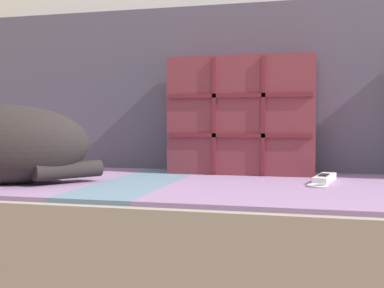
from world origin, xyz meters
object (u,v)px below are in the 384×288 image
at_px(couch, 248,254).
at_px(sleeping_cat, 1,147).
at_px(game_remote_far, 324,179).
at_px(throw_pillow_quilted, 242,116).

distance_m(couch, sleeping_cat, 0.69).
xyz_separation_m(sleeping_cat, game_remote_far, (0.79, 0.23, -0.08)).
relative_size(couch, sleeping_cat, 4.42).
xyz_separation_m(couch, sleeping_cat, (-0.59, -0.21, 0.29)).
bearing_deg(couch, sleeping_cat, -160.81).
bearing_deg(throw_pillow_quilted, game_remote_far, -34.85).
height_order(couch, game_remote_far, game_remote_far).
bearing_deg(throw_pillow_quilted, sleeping_cat, -143.85).
relative_size(couch, throw_pillow_quilted, 4.53).
relative_size(throw_pillow_quilted, game_remote_far, 2.09).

